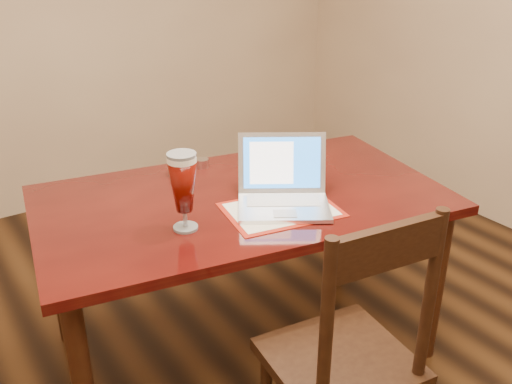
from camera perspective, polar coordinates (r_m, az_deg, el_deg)
dining_table at (r=2.42m, az=-1.40°, el=-2.27°), size 1.84×1.25×1.09m
dining_chair at (r=1.99m, az=9.06°, el=-16.21°), size 0.52×0.50×1.09m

